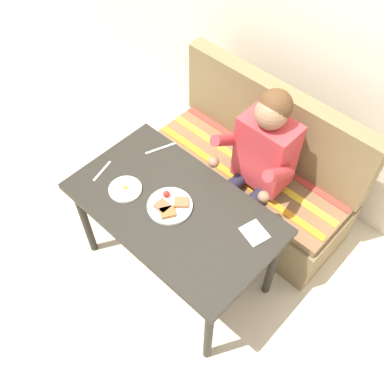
{
  "coord_description": "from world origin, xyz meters",
  "views": [
    {
      "loc": [
        1.06,
        -0.98,
        2.75
      ],
      "look_at": [
        0.0,
        0.15,
        0.72
      ],
      "focal_mm": 41.53,
      "sensor_mm": 36.0,
      "label": 1
    }
  ],
  "objects_px": {
    "person": "(258,160)",
    "fork": "(102,171)",
    "couch": "(252,175)",
    "napkin": "(255,233)",
    "plate_eggs": "(125,189)",
    "table": "(174,215)",
    "knife": "(161,148)",
    "plate_breakfast": "(170,206)"
  },
  "relations": [
    {
      "from": "person",
      "to": "plate_breakfast",
      "type": "distance_m",
      "value": 0.63
    },
    {
      "from": "person",
      "to": "fork",
      "type": "xyz_separation_m",
      "value": [
        -0.62,
        -0.7,
        -0.01
      ]
    },
    {
      "from": "plate_eggs",
      "to": "knife",
      "type": "xyz_separation_m",
      "value": [
        -0.09,
        0.37,
        -0.01
      ]
    },
    {
      "from": "plate_breakfast",
      "to": "knife",
      "type": "relative_size",
      "value": 1.27
    },
    {
      "from": "plate_breakfast",
      "to": "fork",
      "type": "xyz_separation_m",
      "value": [
        -0.48,
        -0.09,
        -0.01
      ]
    },
    {
      "from": "plate_eggs",
      "to": "knife",
      "type": "height_order",
      "value": "plate_eggs"
    },
    {
      "from": "person",
      "to": "table",
      "type": "bearing_deg",
      "value": -102.82
    },
    {
      "from": "plate_eggs",
      "to": "fork",
      "type": "xyz_separation_m",
      "value": [
        -0.21,
        -0.0,
        -0.01
      ]
    },
    {
      "from": "plate_eggs",
      "to": "knife",
      "type": "distance_m",
      "value": 0.38
    },
    {
      "from": "plate_breakfast",
      "to": "plate_eggs",
      "type": "distance_m",
      "value": 0.29
    },
    {
      "from": "table",
      "to": "plate_breakfast",
      "type": "xyz_separation_m",
      "value": [
        -0.01,
        -0.02,
        0.1
      ]
    },
    {
      "from": "table",
      "to": "plate_breakfast",
      "type": "distance_m",
      "value": 0.1
    },
    {
      "from": "person",
      "to": "knife",
      "type": "relative_size",
      "value": 6.06
    },
    {
      "from": "table",
      "to": "plate_eggs",
      "type": "height_order",
      "value": "plate_eggs"
    },
    {
      "from": "table",
      "to": "person",
      "type": "height_order",
      "value": "person"
    },
    {
      "from": "plate_eggs",
      "to": "couch",
      "type": "bearing_deg",
      "value": 72.04
    },
    {
      "from": "knife",
      "to": "fork",
      "type": "bearing_deg",
      "value": -87.32
    },
    {
      "from": "fork",
      "to": "plate_eggs",
      "type": "bearing_deg",
      "value": -14.8
    },
    {
      "from": "table",
      "to": "plate_eggs",
      "type": "relative_size",
      "value": 6.28
    },
    {
      "from": "person",
      "to": "knife",
      "type": "distance_m",
      "value": 0.6
    },
    {
      "from": "couch",
      "to": "napkin",
      "type": "relative_size",
      "value": 10.55
    },
    {
      "from": "napkin",
      "to": "plate_eggs",
      "type": "bearing_deg",
      "value": -158.71
    },
    {
      "from": "person",
      "to": "plate_breakfast",
      "type": "bearing_deg",
      "value": -103.35
    },
    {
      "from": "table",
      "to": "fork",
      "type": "height_order",
      "value": "fork"
    },
    {
      "from": "table",
      "to": "plate_eggs",
      "type": "xyz_separation_m",
      "value": [
        -0.28,
        -0.11,
        0.09
      ]
    },
    {
      "from": "couch",
      "to": "fork",
      "type": "xyz_separation_m",
      "value": [
        -0.49,
        -0.87,
        0.4
      ]
    },
    {
      "from": "plate_eggs",
      "to": "napkin",
      "type": "height_order",
      "value": "plate_eggs"
    },
    {
      "from": "person",
      "to": "knife",
      "type": "xyz_separation_m",
      "value": [
        -0.5,
        -0.33,
        -0.01
      ]
    },
    {
      "from": "table",
      "to": "couch",
      "type": "height_order",
      "value": "couch"
    },
    {
      "from": "fork",
      "to": "napkin",
      "type": "bearing_deg",
      "value": 1.96
    },
    {
      "from": "plate_breakfast",
      "to": "napkin",
      "type": "height_order",
      "value": "plate_breakfast"
    },
    {
      "from": "fork",
      "to": "knife",
      "type": "distance_m",
      "value": 0.39
    },
    {
      "from": "plate_breakfast",
      "to": "plate_eggs",
      "type": "xyz_separation_m",
      "value": [
        -0.27,
        -0.09,
        -0.0
      ]
    },
    {
      "from": "napkin",
      "to": "couch",
      "type": "bearing_deg",
      "value": 126.53
    },
    {
      "from": "plate_breakfast",
      "to": "couch",
      "type": "bearing_deg",
      "value": 89.26
    },
    {
      "from": "couch",
      "to": "napkin",
      "type": "xyz_separation_m",
      "value": [
        0.44,
        -0.59,
        0.4
      ]
    },
    {
      "from": "plate_breakfast",
      "to": "fork",
      "type": "distance_m",
      "value": 0.49
    },
    {
      "from": "plate_eggs",
      "to": "fork",
      "type": "distance_m",
      "value": 0.21
    },
    {
      "from": "couch",
      "to": "person",
      "type": "bearing_deg",
      "value": -52.5
    },
    {
      "from": "couch",
      "to": "plate_eggs",
      "type": "xyz_separation_m",
      "value": [
        -0.28,
        -0.87,
        0.41
      ]
    },
    {
      "from": "table",
      "to": "couch",
      "type": "relative_size",
      "value": 0.83
    },
    {
      "from": "plate_breakfast",
      "to": "knife",
      "type": "distance_m",
      "value": 0.45
    }
  ]
}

